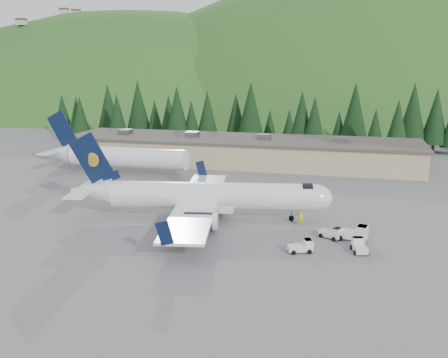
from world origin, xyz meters
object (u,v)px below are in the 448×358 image
baggage_tug_b (332,233)px  baggage_tug_d (302,246)px  baggage_tug_c (359,246)px  ramp_worker (301,219)px  terminal_building (240,150)px  baggage_tug_a (355,233)px  second_airliner (113,156)px  airliner (205,197)px

baggage_tug_b → baggage_tug_d: bearing=-89.1°
baggage_tug_c → ramp_worker: 10.13m
baggage_tug_c → terminal_building: (-23.25, 45.09, 2.01)m
baggage_tug_d → baggage_tug_a: bearing=21.6°
baggage_tug_d → second_airliner: bearing=118.0°
second_airliner → baggage_tug_d: bearing=-39.5°
baggage_tug_b → baggage_tug_d: size_ratio=0.99×
baggage_tug_a → terminal_building: size_ratio=0.05×
baggage_tug_c → baggage_tug_d: size_ratio=0.97×
terminal_building → ramp_worker: 41.12m
baggage_tug_c → ramp_worker: size_ratio=1.59×
terminal_building → baggage_tug_d: bearing=-69.6°
baggage_tug_a → terminal_building: 47.44m
second_airliner → baggage_tug_a: 49.83m
baggage_tug_d → ramp_worker: bearing=74.2°
terminal_building → airliner: bearing=-84.0°
second_airliner → ramp_worker: bearing=-30.9°
second_airliner → ramp_worker: 42.32m
second_airliner → terminal_building: 25.55m
baggage_tug_c → ramp_worker: ramp_worker is taller
baggage_tug_d → ramp_worker: size_ratio=1.64×
airliner → second_airliner: bearing=126.7°
baggage_tug_b → ramp_worker: ramp_worker is taller
baggage_tug_d → ramp_worker: 9.15m
airliner → baggage_tug_d: 16.06m
baggage_tug_a → terminal_building: (-22.78, 41.57, 1.82)m
baggage_tug_d → baggage_tug_c: bearing=-6.4°
second_airliner → baggage_tug_d: 48.45m
second_airliner → baggage_tug_d: second_airliner is taller
baggage_tug_a → baggage_tug_b: (-2.46, -0.05, -0.19)m
baggage_tug_b → terminal_building: bearing=146.5°
airliner → baggage_tug_b: 16.81m
second_airliner → baggage_tug_c: bearing=-34.0°
airliner → baggage_tug_a: bearing=-20.7°
baggage_tug_a → baggage_tug_d: size_ratio=1.27×
baggage_tug_c → baggage_tug_d: baggage_tug_d is taller
terminal_building → baggage_tug_d: (17.40, -46.78, -2.00)m
baggage_tug_a → terminal_building: bearing=131.4°
baggage_tug_a → baggage_tug_d: bearing=-123.3°
second_airliner → baggage_tug_b: second_airliner is taller
airliner → baggage_tug_c: size_ratio=12.02×
airliner → baggage_tug_d: bearing=-43.2°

